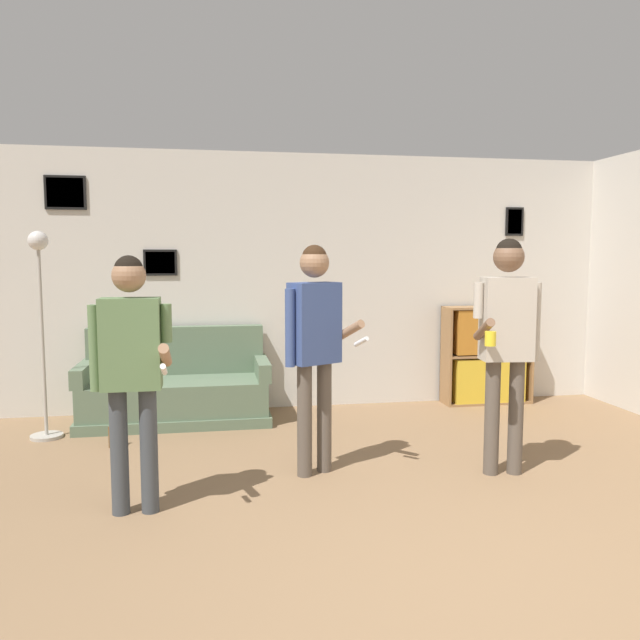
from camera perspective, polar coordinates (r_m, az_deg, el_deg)
ground_plane at (r=3.17m, az=14.97°, el=-24.99°), size 20.00×20.00×0.00m
wall_back at (r=6.72m, az=0.20°, el=3.55°), size 8.66×0.08×2.70m
couch at (r=6.35m, az=-13.03°, el=-6.35°), size 1.82×0.80×0.91m
bookshelf at (r=7.14m, az=15.03°, el=-3.12°), size 0.98×0.30×1.07m
floor_lamp at (r=6.00m, az=-24.14°, el=0.68°), size 0.28×0.28×1.84m
person_player_foreground_left at (r=4.03m, az=-16.88°, el=-3.33°), size 0.50×0.44×1.62m
person_player_foreground_center at (r=4.56m, az=-0.50°, el=-1.32°), size 0.59×0.39×1.70m
person_watcher_holding_cup at (r=4.75m, az=16.70°, el=-0.87°), size 0.53×0.42×1.75m
bottle_on_floor at (r=5.67m, az=-18.43°, el=-10.01°), size 0.07×0.07×0.26m
drinking_cup at (r=7.15m, az=16.47°, el=1.68°), size 0.08×0.08×0.12m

